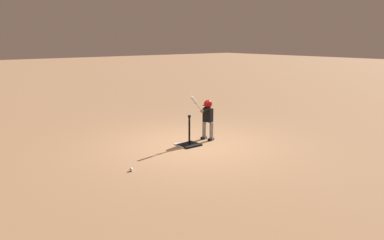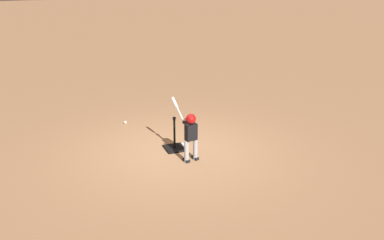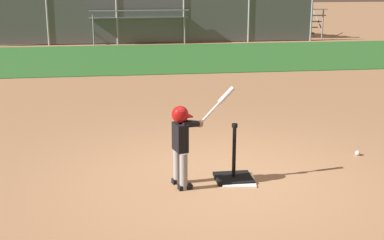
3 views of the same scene
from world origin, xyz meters
TOP-DOWN VIEW (x-y plane):
  - ground_plane at (0.00, 0.00)m, footprint 90.00×90.00m
  - home_plate at (0.19, -0.09)m, footprint 0.50×0.50m
  - batting_tee at (0.15, -0.01)m, footprint 0.49×0.44m
  - batter_child at (-0.55, -0.14)m, footprint 0.85×0.39m
  - baseball at (2.23, 0.70)m, footprint 0.07×0.07m

SIDE VIEW (x-z plane):
  - ground_plane at x=0.00m, z-range 0.00..0.00m
  - home_plate at x=0.19m, z-range 0.00..0.02m
  - baseball at x=2.23m, z-range 0.00..0.07m
  - batting_tee at x=0.15m, z-range -0.29..0.48m
  - batter_child at x=-0.55m, z-range 0.05..1.32m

